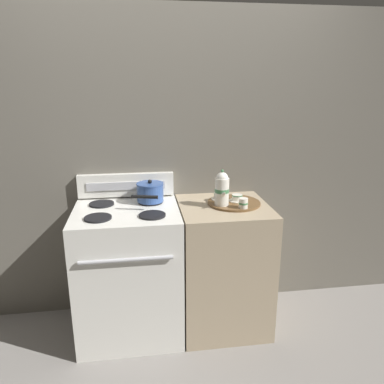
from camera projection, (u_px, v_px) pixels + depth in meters
ground_plane at (175, 324)px, 2.73m from camera, size 6.00×6.00×0.00m
wall_back at (168, 167)px, 2.73m from camera, size 6.00×0.05×2.20m
stove at (129, 272)px, 2.56m from camera, size 0.69×0.63×0.91m
control_panel at (126, 185)px, 2.67m from camera, size 0.67×0.05×0.16m
side_counter at (223, 265)px, 2.65m from camera, size 0.60×0.60×0.90m
saucepan at (150, 192)px, 2.56m from camera, size 0.22×0.30×0.15m
serving_tray at (234, 203)px, 2.56m from camera, size 0.36×0.36×0.01m
teapot at (222, 189)px, 2.46m from camera, size 0.10×0.15×0.24m
teacup_left at (237, 198)px, 2.56m from camera, size 0.11×0.11×0.05m
teacup_right at (219, 196)px, 2.60m from camera, size 0.11×0.11×0.05m
creamer_jug at (243, 203)px, 2.42m from camera, size 0.06×0.06×0.07m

